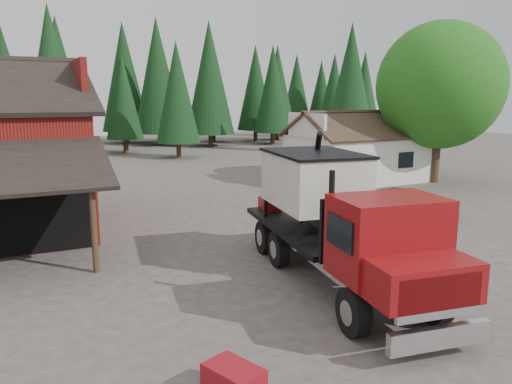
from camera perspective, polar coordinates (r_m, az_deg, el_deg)
name	(u,v)px	position (r m, az deg, el deg)	size (l,w,h in m)	color
ground	(281,266)	(16.74, 2.93, -8.43)	(120.00, 120.00, 0.00)	#4A413A
farmhouse	(357,155)	(34.08, 11.46, 4.15)	(8.60, 6.42, 4.65)	silver
deciduous_tree	(440,90)	(34.30, 20.30, 10.85)	(8.00, 8.00, 10.20)	#382619
conifer_backdrop	(91,149)	(56.58, -18.34, 4.71)	(76.00, 16.00, 16.00)	black
near_pine_b	(177,92)	(45.88, -9.01, 11.19)	(3.96, 3.96, 10.40)	#382619
near_pine_c	(351,82)	(49.68, 10.77, 12.26)	(4.84, 4.84, 12.40)	#382619
near_pine_d	(52,75)	(47.95, -22.31, 12.31)	(5.28, 5.28, 13.40)	#382619
feed_truck	(337,216)	(14.90, 9.23, -2.77)	(4.05, 10.00, 4.39)	black
silver_car	(404,204)	(23.49, 16.56, -1.35)	(2.45, 5.32, 1.48)	#9FA2A7
equip_box	(234,382)	(9.95, -2.57, -20.82)	(0.70, 1.10, 0.60)	maroon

